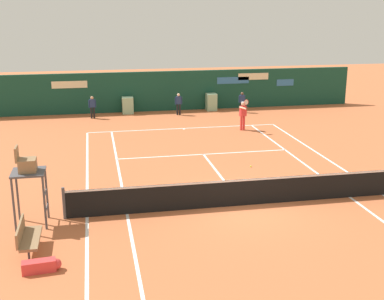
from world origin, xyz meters
TOP-DOWN VIEW (x-y plane):
  - ground_plane at (-0.00, 0.58)m, footprint 80.00×80.00m
  - tennis_net at (0.00, 0.00)m, footprint 12.10×0.10m
  - sponsor_back_wall at (0.01, 16.97)m, footprint 25.00×1.02m
  - umpire_chair at (-6.99, -0.26)m, footprint 1.00×1.00m
  - player_bench at (-6.90, -2.21)m, footprint 0.54×1.55m
  - equipment_bag at (-6.41, -3.38)m, footprint 1.01×0.38m
  - player_on_baseline at (3.17, 10.69)m, footprint 0.49×0.81m
  - ball_kid_right_post at (0.37, 15.40)m, footprint 0.46×0.20m
  - ball_kid_left_post at (-4.96, 15.40)m, footprint 0.46×0.19m
  - ball_kid_centre_post at (4.51, 15.40)m, footprint 0.44×0.18m
  - tennis_ball_by_sideline at (1.57, 4.11)m, footprint 0.07×0.07m

SIDE VIEW (x-z plane):
  - ground_plane at x=0.00m, z-range 0.00..0.01m
  - tennis_ball_by_sideline at x=1.57m, z-range 0.00..0.07m
  - equipment_bag at x=-6.41m, z-range 0.00..0.32m
  - player_bench at x=-6.90m, z-range 0.07..0.95m
  - tennis_net at x=0.00m, z-range -0.02..1.05m
  - ball_kid_centre_post at x=4.51m, z-range 0.10..1.42m
  - ball_kid_left_post at x=-4.96m, z-range 0.10..1.47m
  - ball_kid_right_post at x=0.37m, z-range 0.10..1.48m
  - player_on_baseline at x=3.17m, z-range 0.05..1.87m
  - sponsor_back_wall at x=0.01m, z-range -0.04..2.53m
  - umpire_chair at x=-6.99m, z-range 0.47..3.03m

